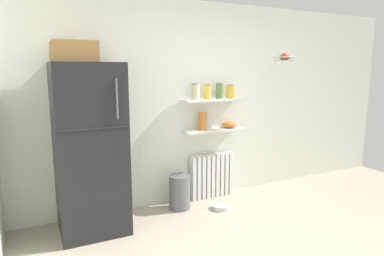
# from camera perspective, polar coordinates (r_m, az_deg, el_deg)

# --- Properties ---
(ground_plane) EXTENTS (7.04, 7.04, 0.00)m
(ground_plane) POSITION_cam_1_polar(r_m,az_deg,el_deg) (3.55, 10.43, -19.63)
(ground_plane) COLOR #B2A893
(back_wall) EXTENTS (7.04, 0.10, 2.60)m
(back_wall) POSITION_cam_1_polar(r_m,az_deg,el_deg) (4.45, -0.96, 4.20)
(back_wall) COLOR silver
(back_wall) RESTS_ON ground_plane
(refrigerator) EXTENTS (0.70, 0.72, 2.02)m
(refrigerator) POSITION_cam_1_polar(r_m,az_deg,el_deg) (3.74, -17.02, -2.73)
(refrigerator) COLOR black
(refrigerator) RESTS_ON ground_plane
(radiator) EXTENTS (0.62, 0.12, 0.60)m
(radiator) POSITION_cam_1_polar(r_m,az_deg,el_deg) (4.69, 3.33, -8.04)
(radiator) COLOR white
(radiator) RESTS_ON ground_plane
(wall_shelf_lower) EXTENTS (0.85, 0.22, 0.02)m
(wall_shelf_lower) POSITION_cam_1_polar(r_m,az_deg,el_deg) (4.51, 3.59, -0.36)
(wall_shelf_lower) COLOR white
(wall_shelf_upper) EXTENTS (0.85, 0.22, 0.02)m
(wall_shelf_upper) POSITION_cam_1_polar(r_m,az_deg,el_deg) (4.45, 3.65, 4.78)
(wall_shelf_upper) COLOR white
(storage_jar_0) EXTENTS (0.11, 0.11, 0.21)m
(storage_jar_0) POSITION_cam_1_polar(r_m,az_deg,el_deg) (4.32, 0.58, 6.20)
(storage_jar_0) COLOR beige
(storage_jar_0) RESTS_ON wall_shelf_upper
(storage_jar_1) EXTENTS (0.09, 0.09, 0.20)m
(storage_jar_1) POSITION_cam_1_polar(r_m,az_deg,el_deg) (4.40, 2.66, 6.16)
(storage_jar_1) COLOR yellow
(storage_jar_1) RESTS_ON wall_shelf_upper
(storage_jar_2) EXTENTS (0.09, 0.09, 0.22)m
(storage_jar_2) POSITION_cam_1_polar(r_m,az_deg,el_deg) (4.49, 4.66, 6.34)
(storage_jar_2) COLOR #5B7F4C
(storage_jar_2) RESTS_ON wall_shelf_upper
(storage_jar_3) EXTENTS (0.12, 0.12, 0.18)m
(storage_jar_3) POSITION_cam_1_polar(r_m,az_deg,el_deg) (4.58, 6.58, 6.18)
(storage_jar_3) COLOR yellow
(storage_jar_3) RESTS_ON wall_shelf_upper
(vase) EXTENTS (0.11, 0.11, 0.24)m
(vase) POSITION_cam_1_polar(r_m,az_deg,el_deg) (4.41, 1.85, 1.17)
(vase) COLOR #CC7033
(vase) RESTS_ON wall_shelf_lower
(shelf_bowl) EXTENTS (0.20, 0.20, 0.09)m
(shelf_bowl) POSITION_cam_1_polar(r_m,az_deg,el_deg) (4.63, 6.43, 0.59)
(shelf_bowl) COLOR orange
(shelf_bowl) RESTS_ON wall_shelf_lower
(trash_bin) EXTENTS (0.26, 0.26, 0.43)m
(trash_bin) POSITION_cam_1_polar(r_m,az_deg,el_deg) (4.32, -2.10, -10.76)
(trash_bin) COLOR slate
(trash_bin) RESTS_ON ground_plane
(pet_food_bowl) EXTENTS (0.21, 0.21, 0.05)m
(pet_food_bowl) POSITION_cam_1_polar(r_m,az_deg,el_deg) (4.39, 4.82, -13.17)
(pet_food_bowl) COLOR #B7B7BC
(pet_food_bowl) RESTS_ON ground_plane
(hanging_fruit_basket) EXTENTS (0.33, 0.33, 0.10)m
(hanging_fruit_basket) POSITION_cam_1_polar(r_m,az_deg,el_deg) (4.73, 15.38, 11.41)
(hanging_fruit_basket) COLOR #B2B2B7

